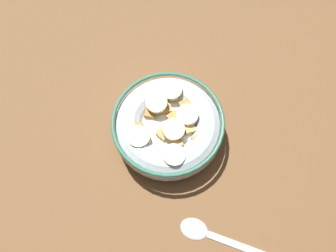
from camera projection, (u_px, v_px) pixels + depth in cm
name	position (u px, v px, depth cm)	size (l,w,h in cm)	color
ground_plane	(168.00, 135.00, 59.91)	(138.53, 138.53, 2.00)	brown
cereal_bowl	(168.00, 126.00, 56.36)	(17.76, 17.76, 6.21)	#B2BCC6
spoon	(209.00, 234.00, 52.47)	(15.30, 9.69, 0.80)	silver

